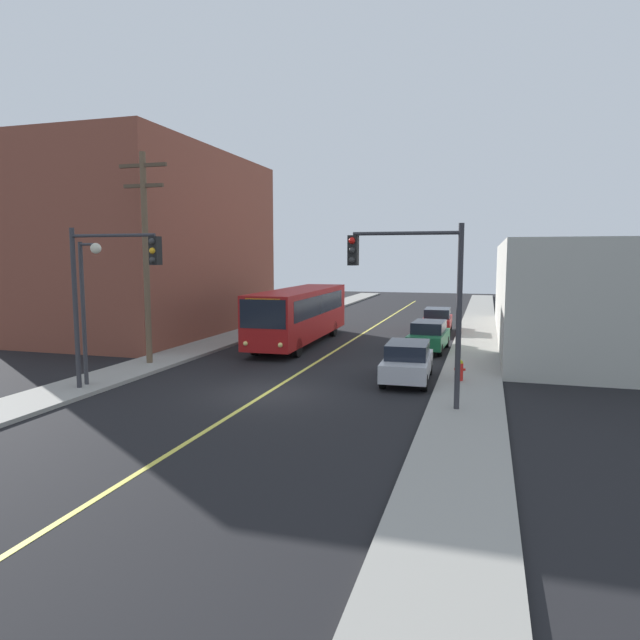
% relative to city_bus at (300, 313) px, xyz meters
% --- Properties ---
extents(ground_plane, '(120.00, 120.00, 0.00)m').
position_rel_city_bus_xyz_m(ground_plane, '(2.59, -11.56, -1.82)').
color(ground_plane, black).
extents(sidewalk_left, '(2.50, 90.00, 0.15)m').
position_rel_city_bus_xyz_m(sidewalk_left, '(-4.66, -1.56, -1.74)').
color(sidewalk_left, gray).
rests_on(sidewalk_left, ground).
extents(sidewalk_right, '(2.50, 90.00, 0.15)m').
position_rel_city_bus_xyz_m(sidewalk_right, '(9.84, -1.56, -1.74)').
color(sidewalk_right, gray).
rests_on(sidewalk_right, ground).
extents(lane_stripe_center, '(0.16, 60.00, 0.01)m').
position_rel_city_bus_xyz_m(lane_stripe_center, '(2.59, 3.44, -1.81)').
color(lane_stripe_center, '#D8CC4C').
rests_on(lane_stripe_center, ground).
extents(building_left_brick, '(10.00, 17.71, 11.77)m').
position_rel_city_bus_xyz_m(building_left_brick, '(-10.90, 2.12, 4.07)').
color(building_left_brick, brown).
rests_on(building_left_brick, ground).
extents(building_right_warehouse, '(12.00, 24.66, 5.86)m').
position_rel_city_bus_xyz_m(building_right_warehouse, '(17.09, 5.37, 1.11)').
color(building_right_warehouse, '#B2B2A8').
rests_on(building_right_warehouse, ground).
extents(city_bus, '(2.82, 12.20, 3.20)m').
position_rel_city_bus_xyz_m(city_bus, '(0.00, 0.00, 0.00)').
color(city_bus, maroon).
rests_on(city_bus, ground).
extents(parked_car_silver, '(1.96, 4.46, 1.62)m').
position_rel_city_bus_xyz_m(parked_car_silver, '(7.36, -8.07, -0.98)').
color(parked_car_silver, '#B7B7BC').
rests_on(parked_car_silver, ground).
extents(parked_car_green, '(1.97, 4.47, 1.62)m').
position_rel_city_bus_xyz_m(parked_car_green, '(7.45, -0.31, -0.98)').
color(parked_car_green, '#196038').
rests_on(parked_car_green, ground).
extents(parked_car_red, '(1.90, 4.44, 1.62)m').
position_rel_city_bus_xyz_m(parked_car_red, '(7.25, 7.41, -0.98)').
color(parked_car_red, maroon).
rests_on(parked_car_red, ground).
extents(utility_pole_near, '(2.40, 0.28, 9.63)m').
position_rel_city_bus_xyz_m(utility_pole_near, '(-4.68, -8.20, 3.64)').
color(utility_pole_near, brown).
rests_on(utility_pole_near, sidewalk_left).
extents(traffic_signal_left_corner, '(3.75, 0.48, 6.00)m').
position_rel_city_bus_xyz_m(traffic_signal_left_corner, '(-2.82, -13.34, 2.49)').
color(traffic_signal_left_corner, '#2D2D33').
rests_on(traffic_signal_left_corner, sidewalk_left).
extents(traffic_signal_right_corner, '(3.75, 0.48, 6.00)m').
position_rel_city_bus_xyz_m(traffic_signal_right_corner, '(8.00, -12.30, 2.49)').
color(traffic_signal_right_corner, '#2D2D33').
rests_on(traffic_signal_right_corner, sidewalk_right).
extents(street_lamp_left, '(0.98, 0.40, 5.50)m').
position_rel_city_bus_xyz_m(street_lamp_left, '(-4.23, -12.80, 1.92)').
color(street_lamp_left, '#38383D').
rests_on(street_lamp_left, sidewalk_left).
extents(fire_hydrant, '(0.44, 0.26, 0.84)m').
position_rel_city_bus_xyz_m(fire_hydrant, '(9.44, -7.96, -1.23)').
color(fire_hydrant, red).
rests_on(fire_hydrant, sidewalk_right).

